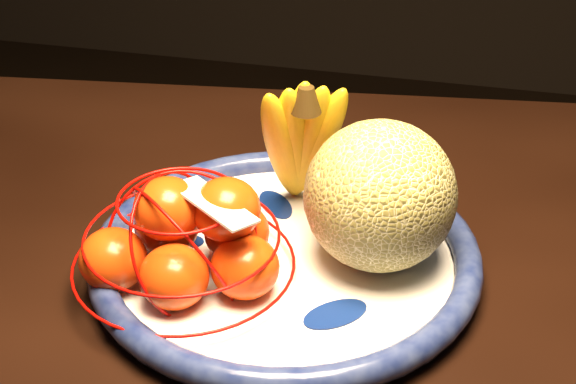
% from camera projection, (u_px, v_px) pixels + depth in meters
% --- Properties ---
extents(fruit_bowl, '(0.32, 0.32, 0.03)m').
position_uv_depth(fruit_bowl, '(285.00, 257.00, 0.72)').
color(fruit_bowl, white).
rests_on(fruit_bowl, dining_table).
extents(cantaloupe, '(0.12, 0.12, 0.12)m').
position_uv_depth(cantaloupe, '(380.00, 196.00, 0.69)').
color(cantaloupe, olive).
rests_on(cantaloupe, fruit_bowl).
extents(banana_bunch, '(0.09, 0.09, 0.14)m').
position_uv_depth(banana_bunch, '(300.00, 137.00, 0.75)').
color(banana_bunch, gold).
rests_on(banana_bunch, fruit_bowl).
extents(mandarin_bag, '(0.18, 0.18, 0.11)m').
position_uv_depth(mandarin_bag, '(188.00, 241.00, 0.68)').
color(mandarin_bag, '#EE3A0A').
rests_on(mandarin_bag, fruit_bowl).
extents(price_tag, '(0.08, 0.06, 0.01)m').
position_uv_depth(price_tag, '(214.00, 203.00, 0.65)').
color(price_tag, white).
rests_on(price_tag, mandarin_bag).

